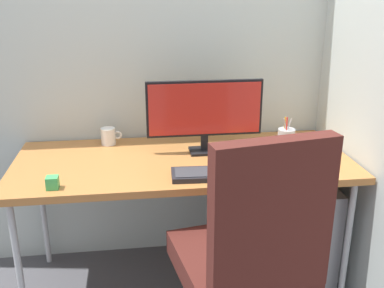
% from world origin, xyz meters
% --- Properties ---
extents(ground_plane, '(8.00, 8.00, 0.00)m').
position_xyz_m(ground_plane, '(0.00, 0.00, 0.00)').
color(ground_plane, '#4C4C51').
extents(wall_back, '(3.37, 0.04, 2.80)m').
position_xyz_m(wall_back, '(0.00, 0.39, 1.40)').
color(wall_back, '#B7C1BC').
rests_on(wall_back, ground_plane).
extents(desk, '(1.67, 0.71, 0.74)m').
position_xyz_m(desk, '(0.00, 0.00, 0.70)').
color(desk, '#B27038').
rests_on(desk, ground_plane).
extents(office_chair, '(0.59, 0.60, 1.10)m').
position_xyz_m(office_chair, '(0.18, -0.66, 0.59)').
color(office_chair, black).
rests_on(office_chair, ground_plane).
extents(filing_cabinet, '(0.44, 0.54, 0.58)m').
position_xyz_m(filing_cabinet, '(0.56, 0.02, 0.29)').
color(filing_cabinet, gray).
rests_on(filing_cabinet, ground_plane).
extents(monitor, '(0.59, 0.12, 0.38)m').
position_xyz_m(monitor, '(0.12, 0.08, 0.95)').
color(monitor, black).
rests_on(monitor, desk).
extents(keyboard, '(0.39, 0.16, 0.03)m').
position_xyz_m(keyboard, '(0.11, -0.24, 0.75)').
color(keyboard, black).
rests_on(keyboard, desk).
extents(mouse, '(0.08, 0.11, 0.04)m').
position_xyz_m(mouse, '(0.46, -0.23, 0.76)').
color(mouse, black).
rests_on(mouse, desk).
extents(pen_holder, '(0.09, 0.09, 0.16)m').
position_xyz_m(pen_holder, '(0.58, 0.12, 0.78)').
color(pen_holder, '#B2B5BA').
rests_on(pen_holder, desk).
extents(notebook, '(0.16, 0.16, 0.02)m').
position_xyz_m(notebook, '(0.67, -0.12, 0.75)').
color(notebook, beige).
rests_on(notebook, desk).
extents(coffee_mug, '(0.11, 0.08, 0.09)m').
position_xyz_m(coffee_mug, '(-0.38, 0.26, 0.78)').
color(coffee_mug, white).
rests_on(coffee_mug, desk).
extents(desk_clamp_accessory, '(0.05, 0.05, 0.05)m').
position_xyz_m(desk_clamp_accessory, '(-0.59, -0.28, 0.76)').
color(desk_clamp_accessory, '#3FAD59').
rests_on(desk_clamp_accessory, desk).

